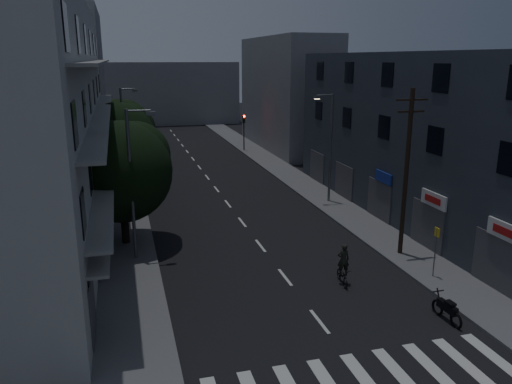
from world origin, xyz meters
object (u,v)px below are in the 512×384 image
utility_pole (406,170)px  cyclist (343,270)px  motorcycle (447,310)px  bus_stop_sign (436,243)px

utility_pole → cyclist: size_ratio=4.38×
motorcycle → bus_stop_sign: bearing=60.6°
utility_pole → bus_stop_sign: size_ratio=3.56×
utility_pole → cyclist: utility_pole is taller
motorcycle → cyclist: bearing=118.9°
motorcycle → cyclist: (-2.68, 4.40, 0.21)m
utility_pole → motorcycle: utility_pole is taller
utility_pole → bus_stop_sign: bearing=-91.2°
bus_stop_sign → motorcycle: bearing=-117.0°
bus_stop_sign → utility_pole: bearing=88.8°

